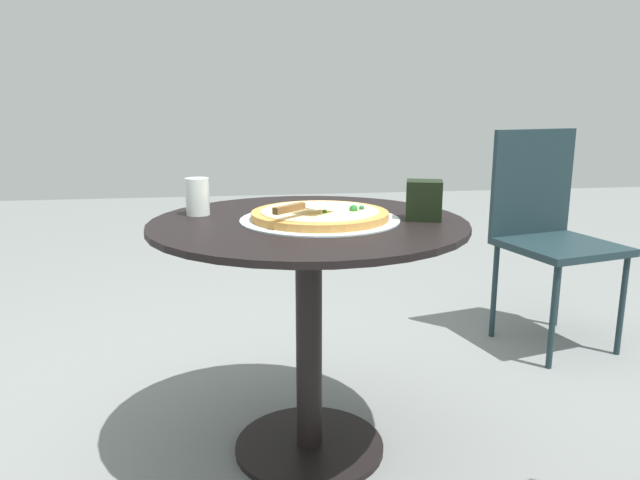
{
  "coord_description": "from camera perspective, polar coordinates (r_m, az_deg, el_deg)",
  "views": [
    {
      "loc": [
        0.2,
        1.64,
        1.03
      ],
      "look_at": [
        -0.03,
        0.0,
        0.65
      ],
      "focal_mm": 34.17,
      "sensor_mm": 36.0,
      "label": 1
    }
  ],
  "objects": [
    {
      "name": "patio_chair_near",
      "position": [
        2.75,
        20.56,
        1.49
      ],
      "size": [
        0.5,
        0.5,
        0.91
      ],
      "color": "#1B2E33",
      "rests_on": "ground"
    },
    {
      "name": "pizza_server",
      "position": [
        1.6,
        -1.74,
        3.11
      ],
      "size": [
        0.19,
        0.18,
        0.02
      ],
      "color": "silver",
      "rests_on": "pizza_on_tray"
    },
    {
      "name": "ground_plane",
      "position": [
        1.95,
        -1.0,
        -18.91
      ],
      "size": [
        10.0,
        10.0,
        0.0
      ],
      "primitive_type": "plane",
      "color": "slate"
    },
    {
      "name": "napkin_dispenser",
      "position": [
        1.71,
        9.71,
        3.7
      ],
      "size": [
        0.12,
        0.11,
        0.11
      ],
      "primitive_type": "cube",
      "rotation": [
        0.0,
        0.0,
        5.98
      ],
      "color": "black",
      "rests_on": "patio_table"
    },
    {
      "name": "drinking_cup",
      "position": [
        1.79,
        -11.4,
        4.01
      ],
      "size": [
        0.07,
        0.07,
        0.11
      ],
      "primitive_type": "cylinder",
      "color": "white",
      "rests_on": "patio_table"
    },
    {
      "name": "pizza_on_tray",
      "position": [
        1.68,
        0.02,
        2.29
      ],
      "size": [
        0.44,
        0.44,
        0.04
      ],
      "color": "silver",
      "rests_on": "patio_table"
    },
    {
      "name": "patio_table",
      "position": [
        1.73,
        -1.06,
        -4.2
      ],
      "size": [
        0.88,
        0.88,
        0.7
      ],
      "color": "black",
      "rests_on": "ground"
    }
  ]
}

